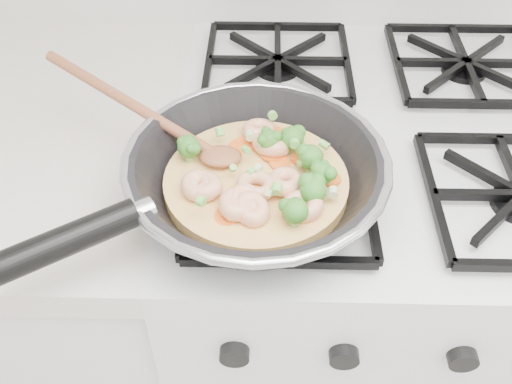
{
  "coord_description": "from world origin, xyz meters",
  "views": [
    {
      "loc": [
        -0.17,
        1.03,
        1.43
      ],
      "look_at": [
        -0.18,
        1.54,
        0.93
      ],
      "focal_mm": 41.15,
      "sensor_mm": 36.0,
      "label": 1
    }
  ],
  "objects": [
    {
      "name": "stove",
      "position": [
        0.0,
        1.7,
        0.46
      ],
      "size": [
        0.6,
        0.6,
        0.92
      ],
      "color": "white",
      "rests_on": "ground"
    },
    {
      "name": "skillet",
      "position": [
        -0.18,
        1.53,
        0.96
      ],
      "size": [
        0.44,
        0.36,
        0.1
      ],
      "rotation": [
        0.0,
        0.0,
        0.24
      ],
      "color": "black",
      "rests_on": "stove"
    }
  ]
}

